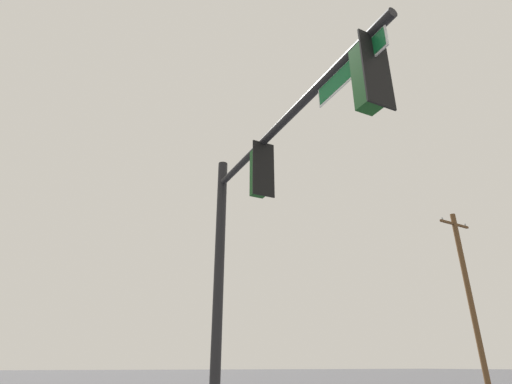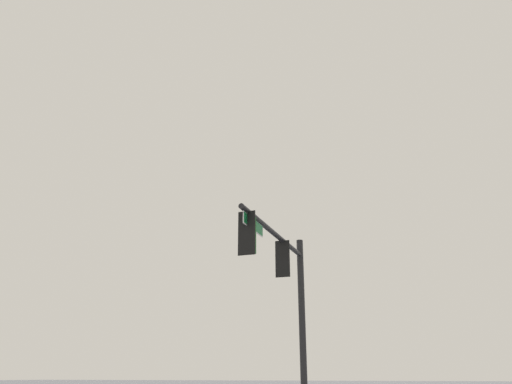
% 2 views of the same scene
% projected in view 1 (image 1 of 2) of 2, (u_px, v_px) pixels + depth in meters
% --- Properties ---
extents(signal_pole_near, '(6.61, 0.65, 6.86)m').
position_uv_depth(signal_pole_near, '(256.00, 210.00, 8.68)').
color(signal_pole_near, black).
rests_on(signal_pole_near, ground_plane).
extents(utility_pole, '(0.40, 2.50, 9.73)m').
position_uv_depth(utility_pole, '(470.00, 296.00, 21.37)').
color(utility_pole, brown).
rests_on(utility_pole, ground_plane).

